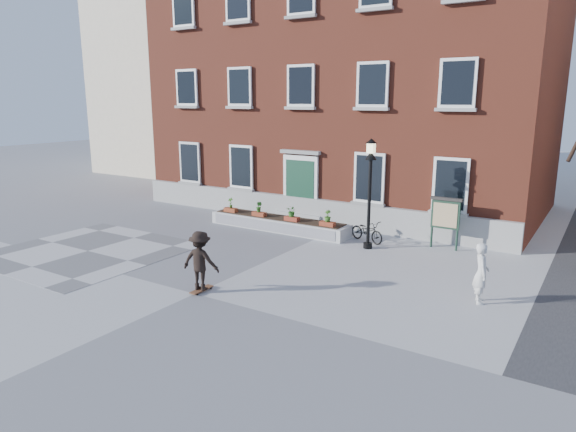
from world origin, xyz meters
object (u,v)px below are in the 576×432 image
Objects in this scene: notice_board at (446,215)px; skateboarder at (200,261)px; bystander at (481,273)px; bicycle at (367,231)px; lamp_post at (370,179)px.

skateboarder is at bearing -119.71° from notice_board.
bystander is at bearing -63.49° from notice_board.
notice_board reaches higher than bystander.
bicycle is 2.90m from notice_board.
bystander is 5.77m from lamp_post.
bicycle is at bearing 76.23° from skateboarder.
notice_board is (-2.24, 4.48, 0.45)m from bystander.
bicycle is 0.97× the size of bystander.
lamp_post is at bearing 71.53° from skateboarder.
bystander is (4.94, -3.87, 0.40)m from bicycle.
lamp_post is (0.38, -0.78, 2.13)m from bicycle.
lamp_post reaches higher than bicycle.
lamp_post is 3.00m from notice_board.
notice_board is at bearing 30.95° from lamp_post.
lamp_post is 2.26× the size of skateboarder.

